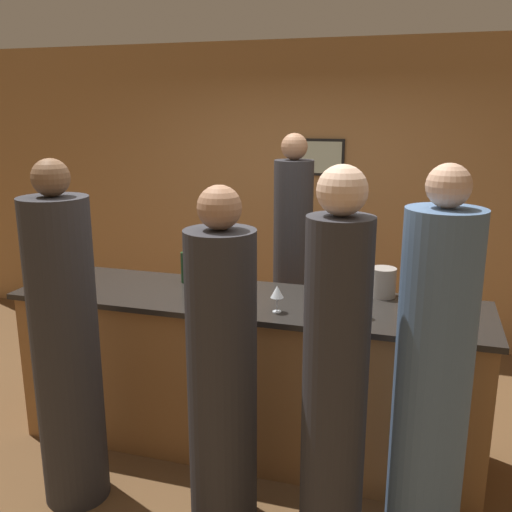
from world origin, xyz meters
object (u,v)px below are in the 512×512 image
at_px(wine_bottle_0, 318,273).
at_px(guest_1, 222,376).
at_px(guest_2, 432,391).
at_px(wine_bottle_1, 186,267).
at_px(bartender, 292,273).
at_px(guest_3, 335,386).
at_px(guest_0, 66,350).
at_px(ice_bucket, 383,282).

bearing_deg(wine_bottle_0, guest_1, -107.14).
distance_m(guest_2, wine_bottle_1, 1.87).
bearing_deg(bartender, guest_3, 109.52).
distance_m(guest_0, ice_bucket, 1.93).
bearing_deg(guest_2, guest_1, -179.29).
xyz_separation_m(guest_2, wine_bottle_0, (-0.72, 0.98, 0.24)).
xyz_separation_m(guest_1, wine_bottle_1, (-0.59, 0.93, 0.29)).
distance_m(guest_1, ice_bucket, 1.26).
height_order(guest_1, wine_bottle_1, guest_1).
height_order(bartender, ice_bucket, bartender).
bearing_deg(bartender, wine_bottle_0, 117.19).
height_order(guest_3, wine_bottle_1, guest_3).
xyz_separation_m(guest_1, wine_bottle_0, (0.31, 0.99, 0.30)).
distance_m(guest_1, wine_bottle_0, 1.08).
relative_size(guest_2, wine_bottle_1, 6.95).
distance_m(wine_bottle_0, ice_bucket, 0.41).
bearing_deg(guest_1, bartender, 90.28).
bearing_deg(ice_bucket, wine_bottle_0, -178.16).
distance_m(bartender, wine_bottle_0, 0.71).
relative_size(guest_0, guest_3, 0.99).
relative_size(wine_bottle_1, ice_bucket, 1.52).
bearing_deg(guest_0, guest_3, -1.65).
xyz_separation_m(guest_1, guest_3, (0.60, -0.10, 0.08)).
bearing_deg(guest_3, bartender, 109.52).
bearing_deg(guest_1, ice_bucket, 54.48).
relative_size(bartender, ice_bucket, 10.87).
distance_m(guest_1, guest_3, 0.61).
distance_m(guest_0, guest_1, 0.89).
relative_size(bartender, guest_3, 1.03).
bearing_deg(bartender, wine_bottle_1, 49.04).
bearing_deg(guest_0, ice_bucket, 33.57).
xyz_separation_m(wine_bottle_1, ice_bucket, (1.31, 0.08, -0.02)).
relative_size(bartender, wine_bottle_0, 6.65).
relative_size(bartender, wine_bottle_1, 7.14).
bearing_deg(guest_2, guest_0, -177.89).
distance_m(guest_0, guest_3, 1.48).
height_order(wine_bottle_0, ice_bucket, wine_bottle_0).
relative_size(guest_0, wine_bottle_0, 6.41).
xyz_separation_m(guest_0, wine_bottle_0, (1.19, 1.05, 0.25)).
relative_size(guest_1, guest_3, 0.94).
relative_size(guest_3, ice_bucket, 10.55).
distance_m(guest_1, wine_bottle_1, 1.14).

